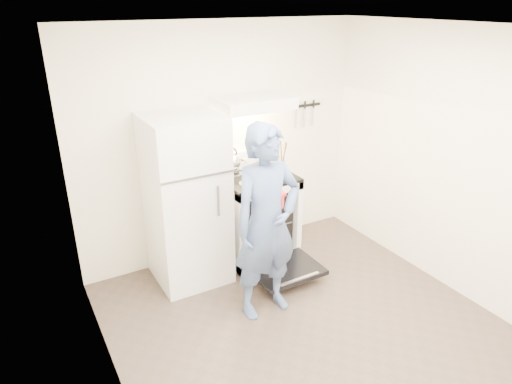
% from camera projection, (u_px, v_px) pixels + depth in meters
% --- Properties ---
extents(floor, '(3.60, 3.60, 0.00)m').
position_uv_depth(floor, '(319.00, 338.00, 3.90)').
color(floor, '#4B3C34').
rests_on(floor, ground).
extents(back_wall, '(3.20, 0.02, 2.50)m').
position_uv_depth(back_wall, '(223.00, 144.00, 4.85)').
color(back_wall, white).
rests_on(back_wall, ground).
extents(refrigerator, '(0.70, 0.70, 1.70)m').
position_uv_depth(refrigerator, '(186.00, 201.00, 4.46)').
color(refrigerator, white).
rests_on(refrigerator, floor).
extents(stove_body, '(0.76, 0.65, 0.92)m').
position_uv_depth(stove_body, '(257.00, 217.00, 5.00)').
color(stove_body, white).
rests_on(stove_body, floor).
extents(cooktop, '(0.76, 0.65, 0.03)m').
position_uv_depth(cooktop, '(257.00, 177.00, 4.82)').
color(cooktop, black).
rests_on(cooktop, stove_body).
extents(backsplash, '(0.76, 0.07, 0.20)m').
position_uv_depth(backsplash, '(244.00, 159.00, 5.00)').
color(backsplash, white).
rests_on(backsplash, cooktop).
extents(oven_door, '(0.70, 0.54, 0.04)m').
position_uv_depth(oven_door, '(286.00, 269.00, 4.66)').
color(oven_door, black).
rests_on(oven_door, floor).
extents(oven_rack, '(0.60, 0.52, 0.01)m').
position_uv_depth(oven_rack, '(257.00, 219.00, 5.01)').
color(oven_rack, slate).
rests_on(oven_rack, stove_body).
extents(range_hood, '(0.76, 0.50, 0.12)m').
position_uv_depth(range_hood, '(253.00, 103.00, 4.57)').
color(range_hood, white).
rests_on(range_hood, back_wall).
extents(knife_strip, '(0.40, 0.02, 0.03)m').
position_uv_depth(knife_strip, '(306.00, 105.00, 5.20)').
color(knife_strip, black).
rests_on(knife_strip, back_wall).
extents(pizza_stone, '(0.37, 0.37, 0.02)m').
position_uv_depth(pizza_stone, '(268.00, 219.00, 4.98)').
color(pizza_stone, '#8A6951').
rests_on(pizza_stone, oven_rack).
extents(tea_kettle, '(0.23, 0.19, 0.28)m').
position_uv_depth(tea_kettle, '(232.00, 161.00, 4.82)').
color(tea_kettle, '#B4B4B8').
rests_on(tea_kettle, cooktop).
extents(utensil_jar, '(0.10, 0.10, 0.13)m').
position_uv_depth(utensil_jar, '(283.00, 170.00, 4.71)').
color(utensil_jar, silver).
rests_on(utensil_jar, cooktop).
extents(person, '(0.67, 0.45, 1.78)m').
position_uv_depth(person, '(267.00, 224.00, 3.93)').
color(person, '#384476').
rests_on(person, floor).
extents(dutch_oven, '(0.34, 0.27, 0.22)m').
position_uv_depth(dutch_oven, '(270.00, 199.00, 4.26)').
color(dutch_oven, red).
rests_on(dutch_oven, person).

